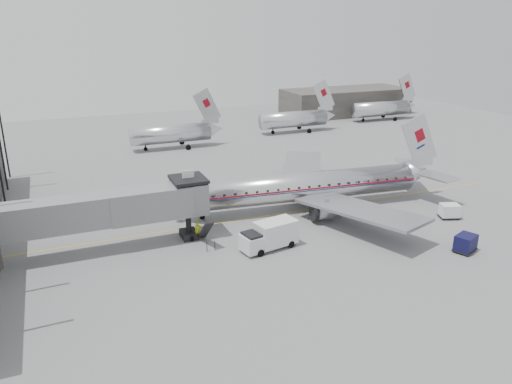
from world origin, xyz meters
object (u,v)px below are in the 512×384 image
(baggage_cart_white, at_px, (449,211))
(ramp_worker, at_px, (198,231))
(airliner, at_px, (312,186))
(service_van, at_px, (269,235))
(baggage_cart_navy, at_px, (466,243))

(baggage_cart_white, bearing_deg, ramp_worker, -172.12)
(ramp_worker, bearing_deg, airliner, 5.42)
(service_van, height_order, baggage_cart_navy, service_van)
(service_van, xyz_separation_m, ramp_worker, (-5.89, 4.79, -0.46))
(baggage_cart_navy, height_order, baggage_cart_white, baggage_cart_navy)
(ramp_worker, bearing_deg, service_van, -47.62)
(airliner, xyz_separation_m, ramp_worker, (-15.25, -3.78, -1.74))
(airliner, bearing_deg, baggage_cart_white, -29.92)
(baggage_cart_navy, xyz_separation_m, ramp_worker, (-23.16, 12.78, 0.05))
(airliner, relative_size, baggage_cart_white, 13.48)
(baggage_cart_navy, bearing_deg, baggage_cart_white, 34.69)
(service_van, distance_m, ramp_worker, 7.61)
(service_van, bearing_deg, ramp_worker, 130.08)
(baggage_cart_navy, relative_size, ramp_worker, 1.38)
(airliner, bearing_deg, baggage_cart_navy, -58.83)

